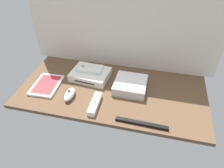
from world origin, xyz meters
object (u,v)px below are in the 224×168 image
(remote_nunchuk, at_px, (70,94))
(sensor_bar, at_px, (141,123))
(mini_computer, at_px, (130,85))
(game_case, at_px, (47,85))
(remote_wand, at_px, (95,104))
(remote_classic_pad, at_px, (90,69))
(game_console, at_px, (90,74))

(remote_nunchuk, relative_size, sensor_bar, 0.42)
(mini_computer, distance_m, remote_nunchuk, 0.32)
(game_case, distance_m, remote_wand, 0.32)
(remote_wand, height_order, remote_classic_pad, remote_classic_pad)
(game_console, xyz_separation_m, mini_computer, (0.24, -0.05, 0.00))
(game_console, height_order, sensor_bar, game_console)
(game_console, height_order, mini_computer, mini_computer)
(game_case, distance_m, sensor_bar, 0.56)
(remote_nunchuk, distance_m, remote_classic_pad, 0.21)
(remote_nunchuk, xyz_separation_m, sensor_bar, (0.38, -0.10, -0.01))
(game_console, relative_size, game_case, 1.16)
(game_case, xyz_separation_m, remote_classic_pad, (0.21, 0.14, 0.05))
(remote_wand, xyz_separation_m, remote_nunchuk, (-0.15, 0.03, 0.01))
(remote_wand, distance_m, remote_classic_pad, 0.26)
(remote_classic_pad, bearing_deg, remote_wand, -66.67)
(remote_wand, relative_size, sensor_bar, 0.62)
(game_console, relative_size, remote_nunchuk, 2.25)
(game_case, bearing_deg, remote_nunchuk, -21.26)
(game_console, height_order, remote_classic_pad, remote_classic_pad)
(game_console, distance_m, sensor_bar, 0.44)
(remote_nunchuk, bearing_deg, game_case, 160.63)
(sensor_bar, bearing_deg, remote_nunchuk, 167.41)
(game_case, distance_m, remote_nunchuk, 0.17)
(remote_nunchuk, bearing_deg, remote_classic_pad, 77.13)
(game_case, distance_m, remote_classic_pad, 0.26)
(game_case, relative_size, remote_nunchuk, 1.94)
(remote_wand, xyz_separation_m, sensor_bar, (0.24, -0.06, -0.01))
(remote_classic_pad, bearing_deg, mini_computer, -13.43)
(game_case, xyz_separation_m, remote_nunchuk, (0.16, -0.06, 0.01))
(remote_classic_pad, bearing_deg, sensor_bar, -41.21)
(mini_computer, xyz_separation_m, remote_classic_pad, (-0.25, 0.06, 0.03))
(game_console, xyz_separation_m, remote_classic_pad, (-0.01, 0.01, 0.03))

